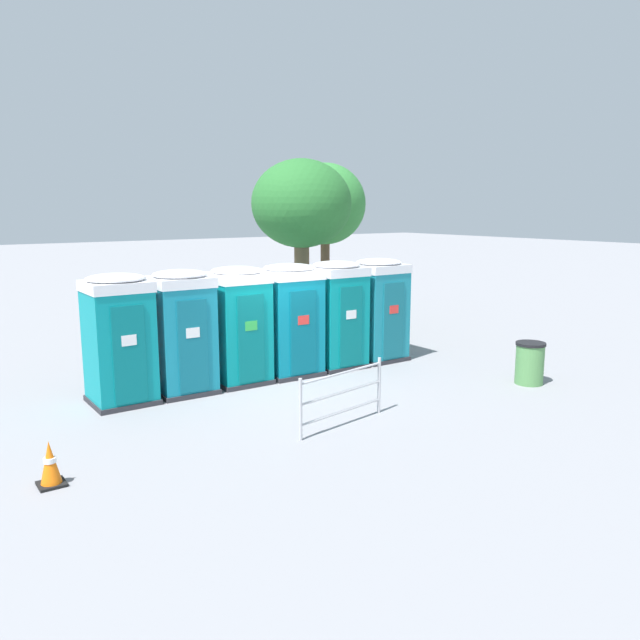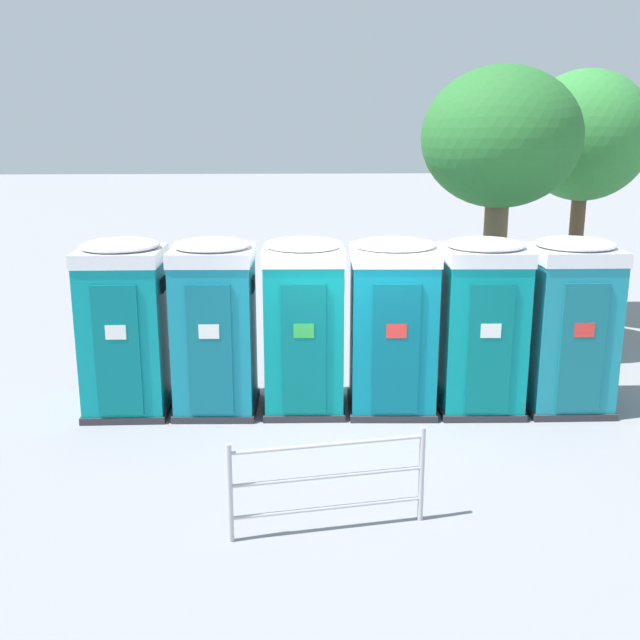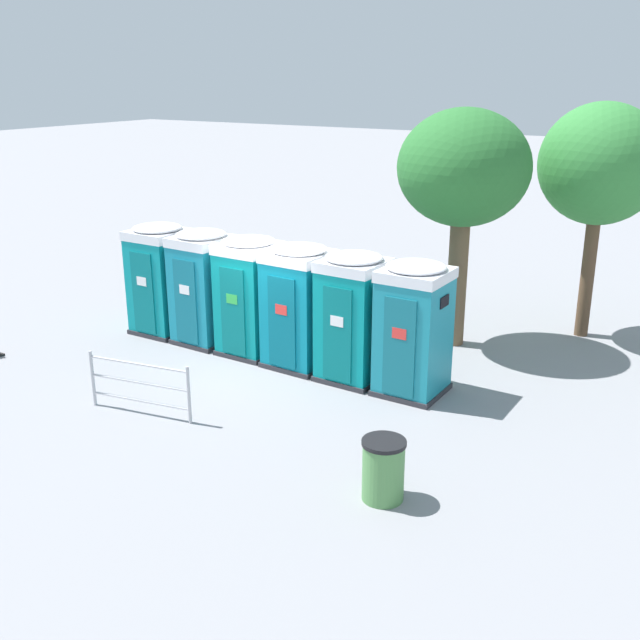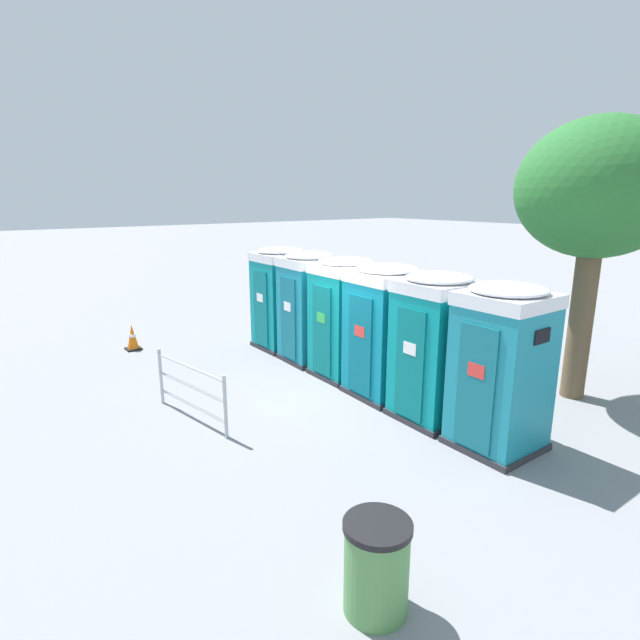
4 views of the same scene
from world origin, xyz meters
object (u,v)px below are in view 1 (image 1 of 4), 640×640
portapotty_2 (238,325)px  traffic_cone (50,464)px  portapotty_1 (182,331)px  portapotty_5 (378,309)px  portapotty_0 (119,339)px  street_tree_1 (301,206)px  trash_can (530,363)px  portapotty_4 (336,314)px  event_barrier (342,394)px  portapotty_3 (290,319)px  street_tree_0 (325,205)px

portapotty_2 → traffic_cone: 5.60m
portapotty_1 → portapotty_5: same height
portapotty_0 → portapotty_2: bearing=-1.0°
portapotty_5 → street_tree_1: size_ratio=0.50×
street_tree_1 → trash_can: (1.53, -6.55, -3.35)m
portapotty_2 → portapotty_4: bearing=-2.7°
portapotty_0 → portapotty_4: bearing=-1.8°
portapotty_2 → trash_can: 6.35m
portapotty_1 → event_barrier: bearing=-67.8°
portapotty_2 → portapotty_5: (3.84, -0.14, -0.00)m
portapotty_1 → trash_can: 7.43m
traffic_cone → portapotty_5: bearing=19.3°
portapotty_3 → trash_can: size_ratio=2.78×
portapotty_2 → portapotty_4: (2.56, -0.12, -0.00)m
portapotty_3 → trash_can: bearing=-44.2°
street_tree_1 → event_barrier: bearing=-118.2°
portapotty_0 → portapotty_2: size_ratio=1.00×
portapotty_3 → street_tree_1: street_tree_1 is taller
portapotty_3 → event_barrier: bearing=-108.2°
portapotty_5 → portapotty_0: bearing=178.4°
portapotty_2 → trash_can: (5.06, -3.75, -0.82)m
portapotty_2 → trash_can: size_ratio=2.78×
portapotty_3 → street_tree_1: bearing=51.9°
portapotty_0 → portapotty_2: 2.56m
portapotty_4 → street_tree_1: bearing=71.6°
portapotty_2 → portapotty_1: bearing=179.0°
portapotty_3 → portapotty_4: (1.28, -0.05, 0.00)m
portapotty_2 → portapotty_3: size_ratio=1.00×
traffic_cone → event_barrier: size_ratio=0.31×
street_tree_0 → portapotty_5: bearing=-111.7°
portapotty_2 → event_barrier: bearing=-87.5°
portapotty_3 → event_barrier: portapotty_3 is taller
portapotty_3 → portapotty_5: bearing=-1.6°
trash_can → traffic_cone: size_ratio=1.43×
portapotty_5 → traffic_cone: size_ratio=3.97×
portapotty_3 → portapotty_2: bearing=176.9°
street_tree_1 → event_barrier: 7.85m
portapotty_0 → street_tree_1: bearing=24.4°
portapotty_1 → portapotty_3: 2.56m
portapotty_2 → street_tree_1: bearing=38.4°
portapotty_3 → trash_can: (3.78, -3.68, -0.82)m
portapotty_4 → street_tree_1: 3.98m
portapotty_0 → trash_can: size_ratio=2.78×
portapotty_0 → traffic_cone: 3.84m
portapotty_4 → street_tree_0: street_tree_0 is taller
portapotty_0 → portapotty_1: 1.28m
portapotty_1 → portapotty_5: size_ratio=1.00×
portapotty_1 → street_tree_1: street_tree_1 is taller
street_tree_1 → traffic_cone: 10.61m
portapotty_3 → portapotty_5: size_ratio=1.00×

